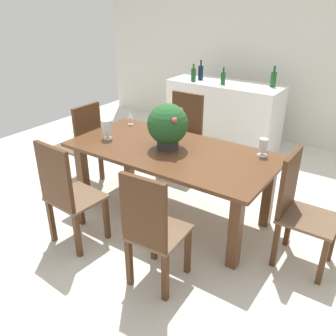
{
  "coord_description": "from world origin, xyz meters",
  "views": [
    {
      "loc": [
        1.83,
        -2.92,
        2.13
      ],
      "look_at": [
        -0.03,
        -0.23,
        0.54
      ],
      "focal_mm": 38.5,
      "sensor_mm": 36.0,
      "label": 1
    }
  ],
  "objects_px": {
    "chair_foot_end": "(298,206)",
    "wine_bottle_clear": "(201,72)",
    "chair_near_right": "(151,228)",
    "wine_bottle_green": "(201,70)",
    "chair_far_left": "(183,130)",
    "flower_centerpiece": "(168,125)",
    "wine_glass": "(130,116)",
    "wine_bottle_amber": "(223,78)",
    "wine_bottle_tall": "(273,79)",
    "dining_table": "(171,160)",
    "wine_bottle_dark": "(193,74)",
    "chair_near_left": "(66,192)",
    "crystal_vase_center_near": "(263,146)",
    "chair_head_end": "(83,141)",
    "crystal_vase_left": "(107,127)",
    "kitchen_counter": "(223,116)"
  },
  "relations": [
    {
      "from": "wine_bottle_clear",
      "to": "dining_table",
      "type": "bearing_deg",
      "value": -67.35
    },
    {
      "from": "chair_far_left",
      "to": "flower_centerpiece",
      "type": "distance_m",
      "value": 1.12
    },
    {
      "from": "chair_far_left",
      "to": "wine_bottle_green",
      "type": "distance_m",
      "value": 1.4
    },
    {
      "from": "dining_table",
      "to": "flower_centerpiece",
      "type": "bearing_deg",
      "value": 170.69
    },
    {
      "from": "crystal_vase_center_near",
      "to": "wine_bottle_tall",
      "type": "height_order",
      "value": "wine_bottle_tall"
    },
    {
      "from": "chair_near_left",
      "to": "wine_bottle_amber",
      "type": "relative_size",
      "value": 4.36
    },
    {
      "from": "chair_near_right",
      "to": "wine_bottle_clear",
      "type": "xyz_separation_m",
      "value": [
        -1.3,
        2.95,
        0.53
      ]
    },
    {
      "from": "chair_foot_end",
      "to": "crystal_vase_left",
      "type": "relative_size",
      "value": 4.82
    },
    {
      "from": "chair_head_end",
      "to": "wine_bottle_tall",
      "type": "distance_m",
      "value": 2.67
    },
    {
      "from": "kitchen_counter",
      "to": "wine_bottle_tall",
      "type": "xyz_separation_m",
      "value": [
        0.64,
        0.15,
        0.6
      ]
    },
    {
      "from": "wine_glass",
      "to": "chair_head_end",
      "type": "bearing_deg",
      "value": -142.87
    },
    {
      "from": "chair_foot_end",
      "to": "wine_glass",
      "type": "distance_m",
      "value": 2.13
    },
    {
      "from": "dining_table",
      "to": "chair_head_end",
      "type": "distance_m",
      "value": 1.27
    },
    {
      "from": "wine_glass",
      "to": "wine_bottle_clear",
      "type": "bearing_deg",
      "value": 90.73
    },
    {
      "from": "wine_bottle_green",
      "to": "wine_bottle_dark",
      "type": "xyz_separation_m",
      "value": [
        0.06,
        -0.33,
        0.0
      ]
    },
    {
      "from": "chair_foot_end",
      "to": "chair_near_left",
      "type": "xyz_separation_m",
      "value": [
        -1.74,
        -0.95,
        0.02
      ]
    },
    {
      "from": "dining_table",
      "to": "wine_glass",
      "type": "bearing_deg",
      "value": 157.02
    },
    {
      "from": "wine_glass",
      "to": "wine_bottle_tall",
      "type": "height_order",
      "value": "wine_bottle_tall"
    },
    {
      "from": "crystal_vase_left",
      "to": "wine_bottle_amber",
      "type": "relative_size",
      "value": 0.88
    },
    {
      "from": "chair_head_end",
      "to": "wine_bottle_tall",
      "type": "bearing_deg",
      "value": 146.94
    },
    {
      "from": "wine_bottle_green",
      "to": "wine_bottle_amber",
      "type": "distance_m",
      "value": 0.58
    },
    {
      "from": "kitchen_counter",
      "to": "wine_bottle_clear",
      "type": "bearing_deg",
      "value": -177.6
    },
    {
      "from": "chair_near_right",
      "to": "wine_bottle_green",
      "type": "bearing_deg",
      "value": -69.81
    },
    {
      "from": "wine_bottle_dark",
      "to": "wine_bottle_amber",
      "type": "bearing_deg",
      "value": 6.59
    },
    {
      "from": "dining_table",
      "to": "wine_bottle_green",
      "type": "height_order",
      "value": "wine_bottle_green"
    },
    {
      "from": "wine_glass",
      "to": "wine_bottle_amber",
      "type": "relative_size",
      "value": 0.64
    },
    {
      "from": "chair_far_left",
      "to": "wine_bottle_green",
      "type": "bearing_deg",
      "value": 110.55
    },
    {
      "from": "chair_near_left",
      "to": "chair_foot_end",
      "type": "bearing_deg",
      "value": -147.84
    },
    {
      "from": "chair_foot_end",
      "to": "wine_bottle_amber",
      "type": "xyz_separation_m",
      "value": [
        -1.69,
        1.9,
        0.52
      ]
    },
    {
      "from": "crystal_vase_center_near",
      "to": "wine_bottle_tall",
      "type": "bearing_deg",
      "value": 107.99
    },
    {
      "from": "wine_glass",
      "to": "wine_bottle_tall",
      "type": "xyz_separation_m",
      "value": [
        1.02,
        1.82,
        0.23
      ]
    },
    {
      "from": "chair_near_right",
      "to": "chair_head_end",
      "type": "xyz_separation_m",
      "value": [
        -1.74,
        0.95,
        -0.01
      ]
    },
    {
      "from": "chair_near_left",
      "to": "crystal_vase_center_near",
      "type": "bearing_deg",
      "value": -130.56
    },
    {
      "from": "kitchen_counter",
      "to": "chair_near_right",
      "type": "bearing_deg",
      "value": -73.12
    },
    {
      "from": "crystal_vase_center_near",
      "to": "wine_bottle_clear",
      "type": "bearing_deg",
      "value": 134.8
    },
    {
      "from": "dining_table",
      "to": "wine_bottle_tall",
      "type": "xyz_separation_m",
      "value": [
        0.21,
        2.16,
        0.45
      ]
    },
    {
      "from": "chair_near_right",
      "to": "wine_bottle_green",
      "type": "xyz_separation_m",
      "value": [
        -1.4,
        3.13,
        0.52
      ]
    },
    {
      "from": "flower_centerpiece",
      "to": "wine_bottle_amber",
      "type": "relative_size",
      "value": 1.91
    },
    {
      "from": "chair_near_right",
      "to": "crystal_vase_left",
      "type": "bearing_deg",
      "value": -38.28
    },
    {
      "from": "wine_bottle_dark",
      "to": "kitchen_counter",
      "type": "bearing_deg",
      "value": 20.79
    },
    {
      "from": "chair_far_left",
      "to": "kitchen_counter",
      "type": "height_order",
      "value": "chair_far_left"
    },
    {
      "from": "wine_bottle_amber",
      "to": "wine_bottle_clear",
      "type": "bearing_deg",
      "value": 166.96
    },
    {
      "from": "chair_near_left",
      "to": "flower_centerpiece",
      "type": "xyz_separation_m",
      "value": [
        0.42,
        0.96,
        0.42
      ]
    },
    {
      "from": "chair_near_right",
      "to": "flower_centerpiece",
      "type": "xyz_separation_m",
      "value": [
        -0.52,
        0.96,
        0.43
      ]
    },
    {
      "from": "crystal_vase_left",
      "to": "wine_bottle_tall",
      "type": "xyz_separation_m",
      "value": [
        0.92,
        2.31,
        0.21
      ]
    },
    {
      "from": "crystal_vase_left",
      "to": "wine_bottle_green",
      "type": "bearing_deg",
      "value": 95.31
    },
    {
      "from": "chair_far_left",
      "to": "wine_bottle_dark",
      "type": "distance_m",
      "value": 1.1
    },
    {
      "from": "wine_bottle_dark",
      "to": "chair_near_right",
      "type": "bearing_deg",
      "value": -64.49
    },
    {
      "from": "chair_foot_end",
      "to": "wine_bottle_clear",
      "type": "distance_m",
      "value": 2.95
    },
    {
      "from": "crystal_vase_left",
      "to": "wine_bottle_green",
      "type": "xyz_separation_m",
      "value": [
        -0.22,
        2.32,
        0.2
      ]
    }
  ]
}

